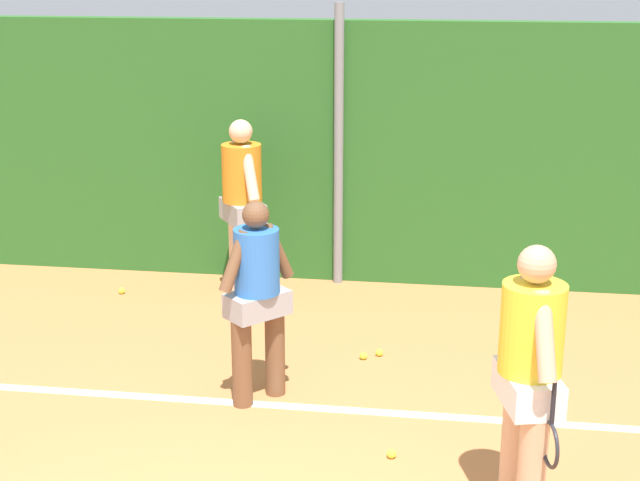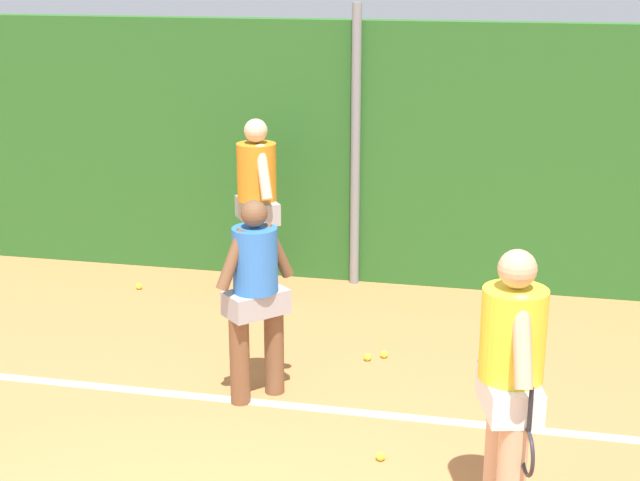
{
  "view_description": "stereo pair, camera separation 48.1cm",
  "coord_description": "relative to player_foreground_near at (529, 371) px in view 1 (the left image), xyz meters",
  "views": [
    {
      "loc": [
        1.16,
        -3.94,
        3.41
      ],
      "look_at": [
        0.17,
        2.97,
        1.25
      ],
      "focal_mm": 52.52,
      "sensor_mm": 36.0,
      "label": 1
    },
    {
      "loc": [
        1.64,
        -3.86,
        3.41
      ],
      "look_at": [
        0.17,
        2.97,
        1.25
      ],
      "focal_mm": 52.52,
      "sensor_mm": 36.0,
      "label": 2
    }
  ],
  "objects": [
    {
      "name": "player_foreground_near",
      "position": [
        0.0,
        0.0,
        0.0
      ],
      "size": [
        0.42,
        0.79,
        1.79
      ],
      "rotation": [
        0.0,
        0.0,
        4.95
      ],
      "color": "tan",
      "rests_on": "ground_plane"
    },
    {
      "name": "player_backcourt_far",
      "position": [
        -2.58,
        3.59,
        0.04
      ],
      "size": [
        0.56,
        0.67,
        1.85
      ],
      "rotation": [
        0.0,
        0.0,
        2.15
      ],
      "color": "beige",
      "rests_on": "ground_plane"
    },
    {
      "name": "tennis_ball_1",
      "position": [
        -1.08,
        2.32,
        -0.97
      ],
      "size": [
        0.07,
        0.07,
        0.07
      ],
      "primitive_type": "sphere",
      "color": "#CCDB33",
      "rests_on": "ground_plane"
    },
    {
      "name": "tennis_ball_2",
      "position": [
        -1.21,
        2.23,
        -0.97
      ],
      "size": [
        0.07,
        0.07,
        0.07
      ],
      "primitive_type": "sphere",
      "color": "#CCDB33",
      "rests_on": "ground_plane"
    },
    {
      "name": "hedge_fence_backdrop",
      "position": [
        -1.68,
        4.36,
        0.38
      ],
      "size": [
        16.2,
        0.25,
        2.76
      ],
      "primitive_type": "cube",
      "color": "#286023",
      "rests_on": "ground_plane"
    },
    {
      "name": "tennis_ball_7",
      "position": [
        -3.87,
        3.5,
        -0.97
      ],
      "size": [
        0.07,
        0.07,
        0.07
      ],
      "primitive_type": "sphere",
      "color": "#CCDB33",
      "rests_on": "ground_plane"
    },
    {
      "name": "tennis_ball_4",
      "position": [
        -0.85,
        0.59,
        -0.97
      ],
      "size": [
        0.07,
        0.07,
        0.07
      ],
      "primitive_type": "sphere",
      "color": "#CCDB33",
      "rests_on": "ground_plane"
    },
    {
      "name": "fence_post_center",
      "position": [
        -1.68,
        4.19,
        0.47
      ],
      "size": [
        0.1,
        0.1,
        2.94
      ],
      "primitive_type": "cylinder",
      "color": "gray",
      "rests_on": "ground_plane"
    },
    {
      "name": "player_midcourt",
      "position": [
        -1.96,
        1.36,
        -0.09
      ],
      "size": [
        0.53,
        0.54,
        1.63
      ],
      "rotation": [
        0.0,
        0.0,
        3.96
      ],
      "color": "brown",
      "rests_on": "ground_plane"
    },
    {
      "name": "ground_plane",
      "position": [
        -1.68,
        0.35,
        -1.0
      ],
      "size": [
        24.92,
        24.92,
        0.0
      ],
      "primitive_type": "plane",
      "color": "#C67542"
    },
    {
      "name": "court_baseline_paint",
      "position": [
        -1.68,
        1.26,
        -1.0
      ],
      "size": [
        11.83,
        0.1,
        0.01
      ],
      "primitive_type": "cube",
      "color": "white",
      "rests_on": "ground_plane"
    }
  ]
}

